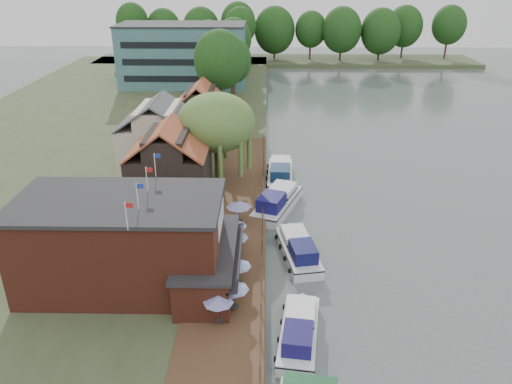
{
  "coord_description": "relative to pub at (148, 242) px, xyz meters",
  "views": [
    {
      "loc": [
        -5.08,
        -33.83,
        23.96
      ],
      "look_at": [
        -6.0,
        12.0,
        3.0
      ],
      "focal_mm": 35.0,
      "sensor_mm": 36.0,
      "label": 1
    }
  ],
  "objects": [
    {
      "name": "cruiser_3",
      "position": [
        10.74,
        23.07,
        -3.41
      ],
      "size": [
        3.64,
        10.29,
        2.48
      ],
      "primitive_type": null,
      "rotation": [
        0.0,
        0.0,
        -0.03
      ],
      "color": "white",
      "rests_on": "ground"
    },
    {
      "name": "cottage_b",
      "position": [
        -4.0,
        25.0,
        0.6
      ],
      "size": [
        9.6,
        8.6,
        8.5
      ],
      "primitive_type": null,
      "color": "beige",
      "rests_on": "land_bank"
    },
    {
      "name": "bank_tree_0",
      "position": [
        1.96,
        43.12,
        3.57
      ],
      "size": [
        7.8,
        7.8,
        14.43
      ],
      "primitive_type": null,
      "color": "#143811",
      "rests_on": "land_bank"
    },
    {
      "name": "quay_deck",
      "position": [
        6.0,
        11.0,
        -3.6
      ],
      "size": [
        6.0,
        50.0,
        0.1
      ],
      "primitive_type": "cube",
      "color": "#47301E",
      "rests_on": "land_bank"
    },
    {
      "name": "cruiser_0",
      "position": [
        11.37,
        -5.31,
        -3.59
      ],
      "size": [
        4.06,
        9.24,
        2.13
      ],
      "primitive_type": null,
      "rotation": [
        0.0,
        0.0,
        -0.13
      ],
      "color": "white",
      "rests_on": "ground"
    },
    {
      "name": "hotel_block",
      "position": [
        -8.0,
        71.0,
        2.5
      ],
      "size": [
        25.4,
        12.4,
        12.3
      ],
      "primitive_type": null,
      "color": "#38666B",
      "rests_on": "land_bank"
    },
    {
      "name": "umbrella_2",
      "position": [
        6.89,
        -0.53,
        -2.36
      ],
      "size": [
        2.07,
        2.07,
        2.38
      ],
      "primitive_type": null,
      "color": "#1C329B",
      "rests_on": "quay_deck"
    },
    {
      "name": "umbrella_3",
      "position": [
        6.49,
        3.84,
        -2.36
      ],
      "size": [
        2.15,
        2.15,
        2.38
      ],
      "primitive_type": null,
      "color": "navy",
      "rests_on": "quay_deck"
    },
    {
      "name": "land_bank",
      "position": [
        -16.0,
        36.0,
        -4.15
      ],
      "size": [
        50.0,
        140.0,
        1.0
      ],
      "primitive_type": "cube",
      "color": "#384728",
      "rests_on": "ground"
    },
    {
      "name": "bank_tree_5",
      "position": [
        2.54,
        94.09,
        3.29
      ],
      "size": [
        7.74,
        7.74,
        13.88
      ],
      "primitive_type": null,
      "color": "#143811",
      "rests_on": "land_bank"
    },
    {
      "name": "umbrella_0",
      "position": [
        5.79,
        -5.03,
        -2.36
      ],
      "size": [
        2.14,
        2.14,
        2.38
      ],
      "primitive_type": null,
      "color": "navy",
      "rests_on": "quay_deck"
    },
    {
      "name": "cruiser_2",
      "position": [
        10.22,
        15.02,
        -3.4
      ],
      "size": [
        6.63,
        10.79,
        2.51
      ],
      "primitive_type": null,
      "rotation": [
        0.0,
        0.0,
        -0.35
      ],
      "color": "silver",
      "rests_on": "ground"
    },
    {
      "name": "umbrella_1",
      "position": [
        6.77,
        -3.53,
        -2.36
      ],
      "size": [
        2.15,
        2.15,
        2.38
      ],
      "primitive_type": null,
      "color": "navy",
      "rests_on": "quay_deck"
    },
    {
      "name": "bank_tree_3",
      "position": [
        1.81,
        79.62,
        2.71
      ],
      "size": [
        7.8,
        7.8,
        12.72
      ],
      "primitive_type": null,
      "color": "#143811",
      "rests_on": "land_bank"
    },
    {
      "name": "umbrella_4",
      "position": [
        6.33,
        5.89,
        -2.36
      ],
      "size": [
        2.03,
        2.03,
        2.38
      ],
      "primitive_type": null,
      "color": "#1B3F98",
      "rests_on": "quay_deck"
    },
    {
      "name": "willow",
      "position": [
        3.5,
        20.0,
        1.56
      ],
      "size": [
        8.6,
        8.6,
        10.43
      ],
      "primitive_type": null,
      "color": "#476B2D",
      "rests_on": "land_bank"
    },
    {
      "name": "bank_tree_4",
      "position": [
        -4.23,
        85.72,
        2.17
      ],
      "size": [
        7.71,
        7.71,
        11.63
      ],
      "primitive_type": null,
      "color": "#143811",
      "rests_on": "land_bank"
    },
    {
      "name": "ground",
      "position": [
        14.0,
        1.0,
        -4.65
      ],
      "size": [
        260.0,
        260.0,
        0.0
      ],
      "primitive_type": "plane",
      "color": "#485350",
      "rests_on": "ground"
    },
    {
      "name": "quay_rail",
      "position": [
        8.7,
        11.5,
        -3.15
      ],
      "size": [
        0.2,
        49.0,
        1.0
      ],
      "primitive_type": null,
      "color": "black",
      "rests_on": "land_bank"
    },
    {
      "name": "bank_tree_1",
      "position": [
        3.28,
        50.09,
        2.63
      ],
      "size": [
        6.41,
        6.41,
        12.56
      ],
      "primitive_type": null,
      "color": "#143811",
      "rests_on": "land_bank"
    },
    {
      "name": "bank_tree_2",
      "position": [
        2.99,
        59.04,
        1.59
      ],
      "size": [
        6.45,
        6.45,
        10.49
      ],
      "primitive_type": null,
      "color": "#143811",
      "rests_on": "land_bank"
    },
    {
      "name": "cottage_c",
      "position": [
        0.0,
        34.0,
        0.6
      ],
      "size": [
        7.6,
        7.6,
        8.5
      ],
      "primitive_type": null,
      "color": "black",
      "rests_on": "land_bank"
    },
    {
      "name": "cottage_a",
      "position": [
        -1.0,
        15.0,
        0.6
      ],
      "size": [
        8.6,
        7.6,
        8.5
      ],
      "primitive_type": null,
      "color": "black",
      "rests_on": "land_bank"
    },
    {
      "name": "umbrella_5",
      "position": [
        6.42,
        9.73,
        -2.36
      ],
      "size": [
        2.45,
        2.45,
        2.38
      ],
      "primitive_type": null,
      "color": "navy",
      "rests_on": "quay_deck"
    },
    {
      "name": "cruiser_1",
      "position": [
        11.92,
        5.56,
        -3.54
      ],
      "size": [
        4.62,
        9.66,
        2.22
      ],
      "primitive_type": null,
      "rotation": [
        0.0,
        0.0,
        0.18
      ],
      "color": "silver",
      "rests_on": "ground"
    },
    {
      "name": "pub",
      "position": [
        0.0,
        0.0,
        0.0
      ],
      "size": [
        20.0,
        11.0,
        7.3
      ],
      "primitive_type": null,
      "color": "maroon",
      "rests_on": "land_bank"
    }
  ]
}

